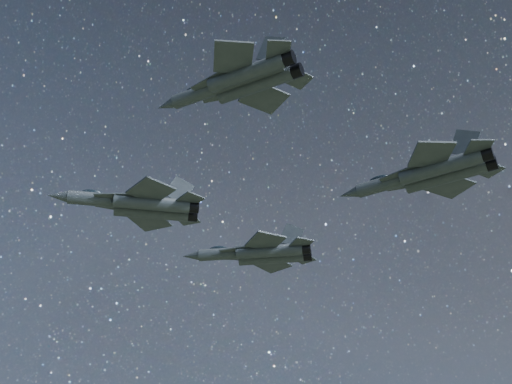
{
  "coord_description": "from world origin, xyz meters",
  "views": [
    {
      "loc": [
        1.7,
        -58.29,
        112.79
      ],
      "look_at": [
        -3.88,
        -1.96,
        147.5
      ],
      "focal_mm": 42.0,
      "sensor_mm": 36.0,
      "label": 1
    }
  ],
  "objects": [
    {
      "name": "jet_lead",
      "position": [
        -17.43,
        -0.67,
        147.4
      ],
      "size": [
        17.94,
        12.16,
        4.51
      ],
      "rotation": [
        0.0,
        0.0,
        0.27
      ],
      "color": "#353D42"
    },
    {
      "name": "jet_left",
      "position": [
        -4.95,
        13.61,
        147.48
      ],
      "size": [
        18.15,
        12.87,
        4.61
      ],
      "rotation": [
        0.0,
        0.0,
        -0.04
      ],
      "color": "#353D42"
    },
    {
      "name": "jet_right",
      "position": [
        -3.97,
        -16.96,
        150.32
      ],
      "size": [
        15.59,
        10.34,
        3.97
      ],
      "rotation": [
        0.0,
        0.0,
        -0.37
      ],
      "color": "#353D42"
    },
    {
      "name": "jet_slot",
      "position": [
        14.63,
        -4.33,
        147.24
      ],
      "size": [
        17.22,
        11.29,
        4.44
      ],
      "rotation": [
        0.0,
        0.0,
        -0.43
      ],
      "color": "#353D42"
    }
  ]
}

